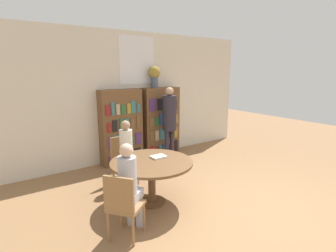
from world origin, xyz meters
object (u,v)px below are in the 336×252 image
(seated_reader_left, at_px, (128,150))
(seated_reader_right, at_px, (129,183))
(bookshelf_left, at_px, (121,127))
(flower_vase, at_px, (154,75))
(reading_table, at_px, (152,167))
(chair_left_side, at_px, (123,158))
(librarian_standing, at_px, (169,116))
(chair_near_camera, at_px, (123,204))
(bookshelf_right, at_px, (161,122))

(seated_reader_left, relative_size, seated_reader_right, 1.00)
(bookshelf_left, height_order, flower_vase, flower_vase)
(reading_table, height_order, chair_left_side, chair_left_side)
(chair_left_side, relative_size, seated_reader_left, 0.72)
(librarian_standing, bearing_deg, chair_near_camera, -136.18)
(bookshelf_left, bearing_deg, chair_left_side, -113.77)
(flower_vase, height_order, librarian_standing, flower_vase)
(flower_vase, xyz_separation_m, chair_left_side, (-1.37, -1.04, -1.52))
(reading_table, bearing_deg, bookshelf_right, 53.23)
(reading_table, height_order, seated_reader_left, seated_reader_left)
(bookshelf_left, height_order, chair_left_side, bookshelf_left)
(reading_table, distance_m, librarian_standing, 2.15)
(bookshelf_right, bearing_deg, chair_near_camera, -131.22)
(bookshelf_left, bearing_deg, flower_vase, 0.27)
(chair_near_camera, height_order, librarian_standing, librarian_standing)
(librarian_standing, bearing_deg, bookshelf_right, 80.39)
(bookshelf_left, relative_size, seated_reader_right, 1.38)
(bookshelf_right, height_order, chair_near_camera, bookshelf_right)
(bookshelf_right, relative_size, flower_vase, 3.31)
(flower_vase, height_order, chair_left_side, flower_vase)
(chair_near_camera, height_order, seated_reader_right, seated_reader_right)
(seated_reader_right, relative_size, librarian_standing, 0.71)
(flower_vase, relative_size, seated_reader_left, 0.42)
(chair_left_side, xyz_separation_m, seated_reader_left, (0.00, -0.19, 0.19))
(bookshelf_left, distance_m, reading_table, 2.09)
(bookshelf_right, xyz_separation_m, reading_table, (-1.52, -2.03, -0.24))
(bookshelf_right, bearing_deg, librarian_standing, -99.61)
(bookshelf_right, height_order, reading_table, bookshelf_right)
(flower_vase, bearing_deg, bookshelf_left, -179.73)
(chair_left_side, bearing_deg, seated_reader_right, 65.98)
(reading_table, xyz_separation_m, chair_near_camera, (-0.79, -0.60, -0.11))
(bookshelf_left, distance_m, flower_vase, 1.49)
(seated_reader_left, bearing_deg, chair_near_camera, 60.00)
(chair_near_camera, distance_m, librarian_standing, 3.13)
(reading_table, distance_m, seated_reader_left, 0.81)
(reading_table, xyz_separation_m, seated_reader_left, (-0.02, 0.81, 0.08))
(bookshelf_right, bearing_deg, reading_table, -126.77)
(bookshelf_right, distance_m, chair_left_side, 1.89)
(bookshelf_right, relative_size, chair_near_camera, 1.91)
(reading_table, xyz_separation_m, chair_left_side, (-0.02, 0.99, -0.11))
(seated_reader_left, bearing_deg, chair_left_side, -90.00)
(flower_vase, bearing_deg, seated_reader_right, -128.28)
(reading_table, height_order, seated_reader_right, seated_reader_right)
(chair_near_camera, bearing_deg, flower_vase, 103.57)
(chair_left_side, distance_m, seated_reader_left, 0.27)
(chair_left_side, height_order, seated_reader_right, seated_reader_right)
(chair_near_camera, distance_m, seated_reader_right, 0.27)
(reading_table, bearing_deg, chair_left_side, 91.38)
(chair_left_side, bearing_deg, seated_reader_left, 90.00)
(bookshelf_left, distance_m, seated_reader_left, 1.31)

